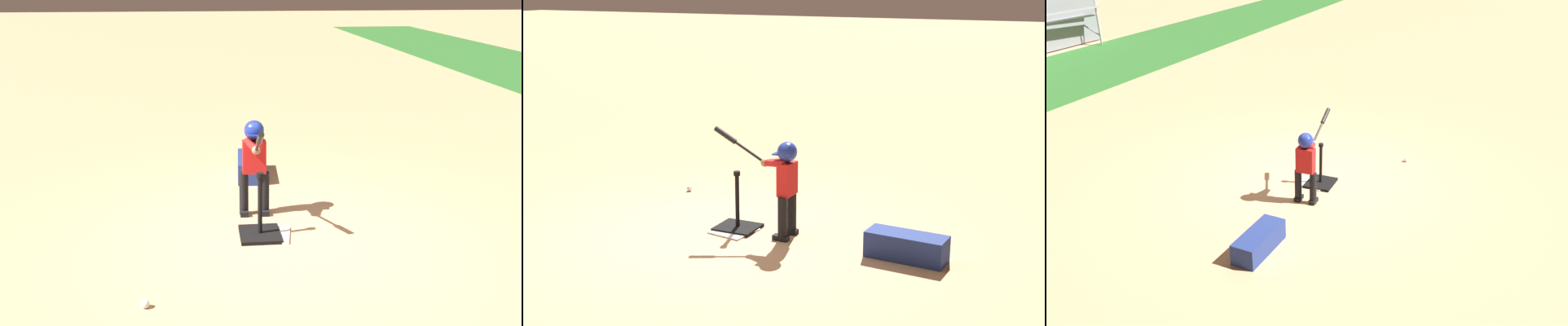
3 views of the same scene
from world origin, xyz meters
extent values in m
plane|color=tan|center=(0.00, 0.00, 0.00)|extent=(90.00, 90.00, 0.00)
cylinder|color=#9E9EA3|center=(7.78, 11.40, 0.94)|extent=(0.08, 0.08, 1.88)
cube|color=white|center=(-0.12, -0.15, 0.01)|extent=(0.51, 0.51, 0.02)
cube|color=black|center=(-0.12, -0.25, 0.02)|extent=(0.48, 0.43, 0.04)
cylinder|color=black|center=(-0.12, -0.25, 0.35)|extent=(0.05, 0.05, 0.61)
cylinder|color=black|center=(-0.12, -0.25, 0.68)|extent=(0.08, 0.08, 0.05)
cylinder|color=black|center=(-0.75, -0.13, 0.25)|extent=(0.11, 0.11, 0.50)
cube|color=black|center=(-0.73, -0.13, 0.03)|extent=(0.18, 0.09, 0.06)
cylinder|color=black|center=(-0.76, -0.37, 0.25)|extent=(0.11, 0.11, 0.50)
cube|color=black|center=(-0.74, -0.37, 0.03)|extent=(0.18, 0.09, 0.06)
cube|color=red|center=(-0.76, -0.25, 0.69)|extent=(0.15, 0.26, 0.37)
sphere|color=#936B4C|center=(-0.76, -0.25, 0.98)|extent=(0.19, 0.19, 0.19)
sphere|color=navy|center=(-0.76, -0.25, 1.00)|extent=(0.22, 0.22, 0.22)
cube|color=navy|center=(-0.66, -0.25, 0.97)|extent=(0.12, 0.17, 0.01)
cylinder|color=red|center=(-0.62, -0.21, 0.86)|extent=(0.31, 0.16, 0.11)
cylinder|color=red|center=(-0.62, -0.29, 0.86)|extent=(0.31, 0.16, 0.11)
sphere|color=#936B4C|center=(-0.48, -0.25, 0.84)|extent=(0.10, 0.10, 0.10)
cylinder|color=black|center=(-0.17, -0.26, 1.01)|extent=(0.63, 0.04, 0.36)
cylinder|color=black|center=(0.03, -0.26, 1.11)|extent=(0.29, 0.07, 0.19)
cylinder|color=black|center=(-0.50, -0.25, 0.83)|extent=(0.04, 0.05, 0.05)
sphere|color=white|center=(1.24, -1.34, 0.04)|extent=(0.07, 0.07, 0.07)
cube|color=gray|center=(5.70, 11.41, 0.98)|extent=(2.92, 0.36, 0.04)
cube|color=gray|center=(5.72, 11.68, 0.69)|extent=(2.92, 0.42, 0.04)
cube|color=gray|center=(5.67, 10.74, 1.31)|extent=(2.92, 0.36, 0.04)
cube|color=gray|center=(5.69, 11.00, 1.02)|extent=(2.92, 0.42, 0.04)
cylinder|color=gray|center=(7.12, 12.96, 0.17)|extent=(0.06, 0.06, 0.35)
cylinder|color=gray|center=(7.01, 10.67, 0.66)|extent=(0.06, 0.06, 1.33)
cylinder|color=gray|center=(7.06, 11.82, 0.84)|extent=(0.16, 2.31, 1.03)
cube|color=navy|center=(-2.16, -0.18, 0.14)|extent=(0.86, 0.38, 0.28)
camera|label=1|loc=(5.80, -0.86, 2.62)|focal=42.00mm
camera|label=2|loc=(-4.03, 6.79, 2.85)|focal=50.00mm
camera|label=3|loc=(-6.96, -2.77, 3.73)|focal=35.00mm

